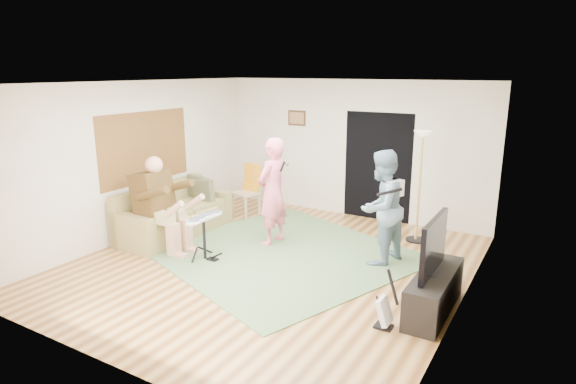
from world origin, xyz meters
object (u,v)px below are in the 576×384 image
(sofa, at_px, (172,218))
(dining_chair, at_px, (247,198))
(tv_cabinet, at_px, (434,292))
(singer, at_px, (272,192))
(guitar_spare, at_px, (385,311))
(torchiere_lamp, at_px, (421,167))
(television, at_px, (434,245))
(guitarist, at_px, (381,208))
(drum_kit, at_px, (204,240))

(sofa, bearing_deg, dining_chair, 71.87)
(dining_chair, relative_size, tv_cabinet, 0.74)
(sofa, height_order, singer, singer)
(guitar_spare, bearing_deg, tv_cabinet, 60.87)
(guitar_spare, distance_m, tv_cabinet, 0.78)
(torchiere_lamp, xyz_separation_m, tv_cabinet, (0.90, -2.38, -1.06))
(tv_cabinet, xyz_separation_m, television, (-0.05, 0.00, 0.60))
(sofa, xyz_separation_m, guitarist, (3.68, 0.62, 0.58))
(tv_cabinet, relative_size, television, 1.39)
(drum_kit, bearing_deg, television, 2.10)
(drum_kit, bearing_deg, guitarist, 28.03)
(torchiere_lamp, bearing_deg, sofa, -154.61)
(drum_kit, xyz_separation_m, singer, (0.53, 1.15, 0.58))
(torchiere_lamp, distance_m, dining_chair, 3.51)
(guitar_spare, bearing_deg, television, 64.17)
(sofa, bearing_deg, tv_cabinet, -6.23)
(drum_kit, relative_size, television, 0.73)
(sofa, bearing_deg, drum_kit, -26.62)
(sofa, distance_m, torchiere_lamp, 4.44)
(sofa, bearing_deg, guitar_spare, -15.30)
(singer, bearing_deg, torchiere_lamp, 127.01)
(torchiere_lamp, distance_m, tv_cabinet, 2.75)
(singer, xyz_separation_m, tv_cabinet, (2.97, -1.02, -0.65))
(guitarist, bearing_deg, torchiere_lamp, -175.59)
(drum_kit, distance_m, dining_chair, 2.38)
(dining_chair, bearing_deg, guitar_spare, -24.87)
(sofa, height_order, tv_cabinet, sofa)
(singer, height_order, guitar_spare, singer)
(drum_kit, bearing_deg, sofa, 153.38)
(drum_kit, xyz_separation_m, guitarist, (2.38, 1.27, 0.55))
(singer, bearing_deg, guitarist, 97.56)
(guitar_spare, bearing_deg, torchiere_lamp, 99.55)
(guitar_spare, xyz_separation_m, torchiere_lamp, (-0.51, 3.06, 1.10))
(guitar_spare, bearing_deg, guitarist, 112.07)
(sofa, bearing_deg, guitarist, 9.52)
(singer, xyz_separation_m, guitar_spare, (2.59, -1.71, -0.70))
(guitar_spare, distance_m, torchiere_lamp, 3.29)
(torchiere_lamp, height_order, dining_chair, torchiere_lamp)
(singer, bearing_deg, tv_cabinet, 74.97)
(guitarist, height_order, dining_chair, guitarist)
(drum_kit, height_order, singer, singer)
(singer, height_order, torchiere_lamp, torchiere_lamp)
(singer, bearing_deg, dining_chair, -126.28)
(singer, xyz_separation_m, television, (2.92, -1.02, -0.05))
(drum_kit, relative_size, torchiere_lamp, 0.38)
(sofa, relative_size, guitarist, 1.24)
(dining_chair, xyz_separation_m, television, (4.22, -2.12, 0.48))
(guitarist, distance_m, torchiere_lamp, 1.33)
(guitar_spare, bearing_deg, dining_chair, 144.18)
(sofa, height_order, dining_chair, dining_chair)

